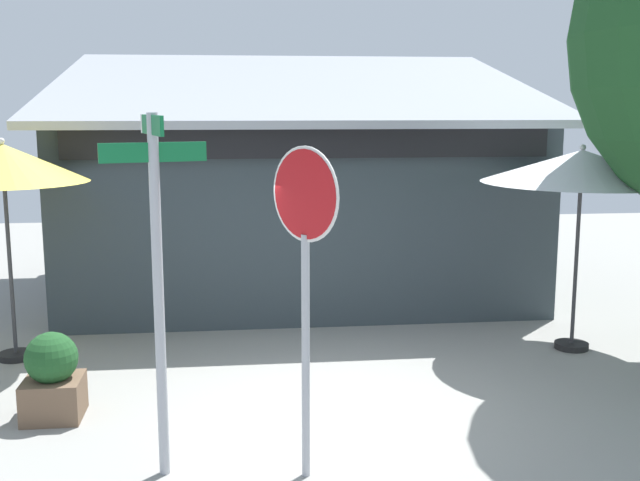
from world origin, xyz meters
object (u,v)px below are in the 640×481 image
object	(u,v)px
patio_umbrella_mustard_left	(3,165)
sidewalk_planter	(53,377)
street_sign_post	(157,260)
stop_sign	(305,250)
patio_umbrella_ivory_center	(582,167)

from	to	relation	value
patio_umbrella_mustard_left	sidewalk_planter	distance (m)	2.98
street_sign_post	patio_umbrella_mustard_left	bearing A→B (deg)	122.30
stop_sign	patio_umbrella_ivory_center	distance (m)	4.97
patio_umbrella_ivory_center	street_sign_post	bearing A→B (deg)	-149.56
street_sign_post	patio_umbrella_mustard_left	distance (m)	4.02
street_sign_post	patio_umbrella_ivory_center	xyz separation A→B (m)	(5.05, 2.97, 0.49)
patio_umbrella_ivory_center	sidewalk_planter	world-z (taller)	patio_umbrella_ivory_center
street_sign_post	patio_umbrella_ivory_center	world-z (taller)	street_sign_post
street_sign_post	sidewalk_planter	xyz separation A→B (m)	(-1.23, 1.37, -1.47)
patio_umbrella_mustard_left	stop_sign	bearing A→B (deg)	-46.68
patio_umbrella_ivory_center	sidewalk_planter	xyz separation A→B (m)	(-6.27, -1.60, -1.96)
street_sign_post	sidewalk_planter	distance (m)	2.35
patio_umbrella_mustard_left	street_sign_post	bearing A→B (deg)	-57.70
patio_umbrella_mustard_left	patio_umbrella_ivory_center	world-z (taller)	patio_umbrella_mustard_left
street_sign_post	sidewalk_planter	bearing A→B (deg)	131.87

